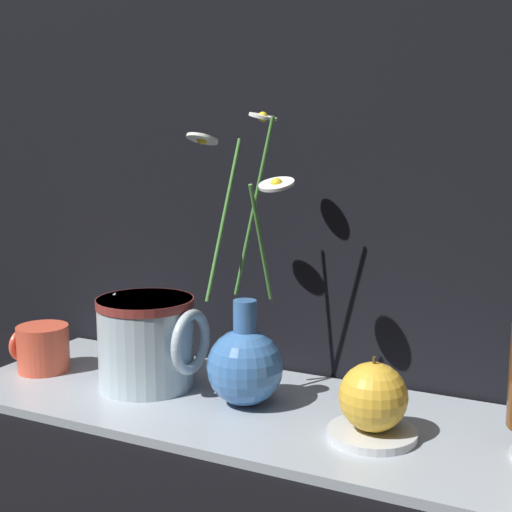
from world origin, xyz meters
TOP-DOWN VIEW (x-y plane):
  - ground_plane at (0.00, 0.00)m, footprint 6.00×6.00m
  - shelf at (0.00, 0.00)m, footprint 0.86×0.30m
  - backdrop_wall at (0.00, 0.16)m, footprint 1.36×0.02m
  - vase_with_flowers at (-0.02, 0.00)m, footprint 0.17×0.12m
  - yellow_mug at (-0.36, -0.01)m, footprint 0.09×0.08m
  - ceramic_pitcher at (-0.18, 0.00)m, footprint 0.16×0.14m
  - saucer_plate at (0.16, -0.03)m, footprint 0.11×0.11m
  - orange_fruit at (0.16, -0.03)m, footprint 0.08×0.08m

SIDE VIEW (x-z plane):
  - ground_plane at x=0.00m, z-range 0.00..0.00m
  - shelf at x=0.00m, z-range 0.00..0.01m
  - saucer_plate at x=0.16m, z-range 0.01..0.02m
  - yellow_mug at x=-0.36m, z-range 0.01..0.08m
  - orange_fruit at x=0.16m, z-range 0.02..0.11m
  - vase_with_flowers at x=-0.02m, z-range -0.12..0.27m
  - ceramic_pitcher at x=-0.18m, z-range 0.01..0.15m
  - backdrop_wall at x=0.00m, z-range 0.00..1.10m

